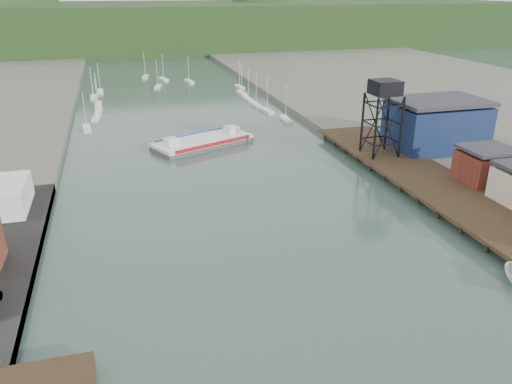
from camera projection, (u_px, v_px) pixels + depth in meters
ground at (346, 380)px, 49.55m from camera, size 600.00×600.00×0.00m
east_pier at (420, 174)px, 98.10m from camera, size 14.00×70.00×2.45m
lift_tower at (385, 92)px, 103.87m from camera, size 6.50×6.50×16.00m
blue_shed at (436, 125)px, 112.71m from camera, size 20.50×14.50×11.30m
marina_sailboats at (173, 97)px, 172.49m from camera, size 57.71×92.65×0.90m
distant_hills at (134, 30)px, 312.39m from camera, size 500.00×120.00×80.00m
chain_ferry at (203, 142)px, 121.41m from camera, size 25.82×18.30×3.45m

